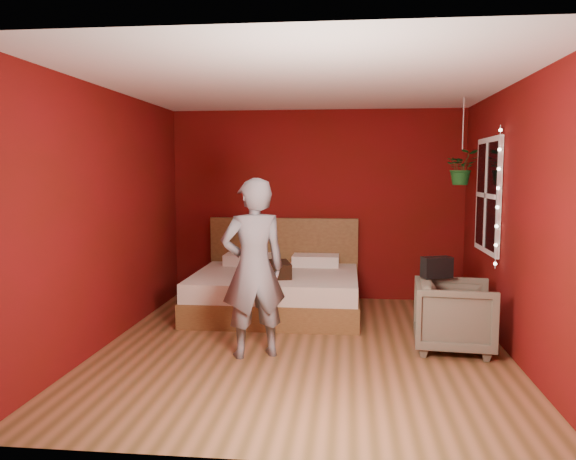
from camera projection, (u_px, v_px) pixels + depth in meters
The scene contains 10 objects.
floor at pixel (303, 347), 5.65m from camera, with size 4.50×4.50×0.00m, color #935D3B.
room_walls at pixel (303, 180), 5.48m from camera, with size 4.04×4.54×2.62m.
window at pixel (488, 196), 6.18m from camera, with size 0.05×0.97×1.27m.
fairy_lights at pixel (498, 198), 5.66m from camera, with size 0.04×0.04×1.45m.
bed at pixel (277, 288), 7.08m from camera, with size 2.04×1.74×1.12m.
person at pixel (254, 268), 5.31m from camera, with size 0.62×0.41×1.71m, color slate.
armchair at pixel (454, 316), 5.54m from camera, with size 0.74×0.76×0.69m, color #63614E.
handbag at pixel (437, 267), 5.67m from camera, with size 0.30×0.15×0.21m, color black.
throw_pillow at pixel (268, 270), 6.68m from camera, with size 0.50×0.50×0.18m, color black.
hanging_plant at pixel (462, 167), 6.42m from camera, with size 0.37×0.32×0.99m.
Camera 1 is at (0.44, -5.48, 1.77)m, focal length 35.00 mm.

